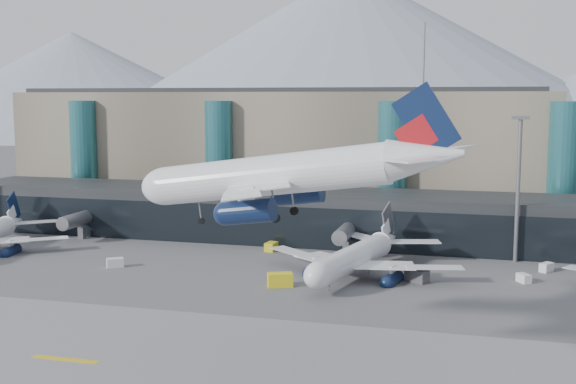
% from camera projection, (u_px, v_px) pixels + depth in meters
% --- Properties ---
extents(ground, '(900.00, 900.00, 0.00)m').
position_uv_depth(ground, '(277.00, 333.00, 88.78)').
color(ground, '#515154').
rests_on(ground, ground).
extents(runway_strip, '(400.00, 40.00, 0.04)m').
position_uv_depth(runway_strip, '(237.00, 378.00, 74.42)').
color(runway_strip, slate).
rests_on(runway_strip, ground).
extents(runway_markings, '(128.00, 1.00, 0.02)m').
position_uv_depth(runway_markings, '(237.00, 377.00, 74.41)').
color(runway_markings, gold).
rests_on(runway_markings, ground).
extents(concourse, '(170.00, 27.00, 10.00)m').
position_uv_depth(concourse, '(356.00, 218.00, 143.42)').
color(concourse, black).
rests_on(concourse, ground).
extents(terminal_main, '(130.00, 30.00, 31.00)m').
position_uv_depth(terminal_main, '(279.00, 151.00, 179.38)').
color(terminal_main, gray).
rests_on(terminal_main, ground).
extents(teal_towers, '(116.40, 19.40, 46.00)m').
position_uv_depth(teal_towers, '(303.00, 164.00, 161.68)').
color(teal_towers, '#296B73').
rests_on(teal_towers, ground).
extents(mountain_ridge, '(910.00, 400.00, 110.00)m').
position_uv_depth(mountain_ridge, '(471.00, 70.00, 442.59)').
color(mountain_ridge, gray).
rests_on(mountain_ridge, ground).
extents(lightmast_mid, '(3.00, 1.20, 25.60)m').
position_uv_depth(lightmast_mid, '(518.00, 181.00, 125.15)').
color(lightmast_mid, slate).
rests_on(lightmast_mid, ground).
extents(hero_jet, '(37.01, 37.09, 12.03)m').
position_uv_depth(hero_jet, '(303.00, 163.00, 73.67)').
color(hero_jet, white).
rests_on(hero_jet, ground).
extents(jet_parked_mid, '(35.01, 36.01, 11.58)m').
position_uv_depth(jet_parked_mid, '(361.00, 247.00, 117.94)').
color(jet_parked_mid, white).
rests_on(jet_parked_mid, ground).
extents(veh_a, '(3.18, 2.88, 1.57)m').
position_uv_depth(veh_a, '(115.00, 263.00, 122.87)').
color(veh_a, silver).
rests_on(veh_a, ground).
extents(veh_b, '(2.05, 3.01, 1.63)m').
position_uv_depth(veh_b, '(271.00, 247.00, 135.95)').
color(veh_b, yellow).
rests_on(veh_b, ground).
extents(veh_c, '(4.07, 3.57, 2.01)m').
position_uv_depth(veh_c, '(417.00, 276.00, 113.10)').
color(veh_c, '#48484D').
rests_on(veh_c, ground).
extents(veh_d, '(2.58, 2.91, 1.47)m').
position_uv_depth(veh_d, '(546.00, 267.00, 119.75)').
color(veh_d, silver).
rests_on(veh_d, ground).
extents(veh_g, '(2.40, 2.71, 1.37)m').
position_uv_depth(veh_g, '(524.00, 278.00, 112.74)').
color(veh_g, silver).
rests_on(veh_g, ground).
extents(veh_h, '(4.26, 3.32, 2.09)m').
position_uv_depth(veh_h, '(280.00, 280.00, 110.28)').
color(veh_h, yellow).
rests_on(veh_h, ground).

